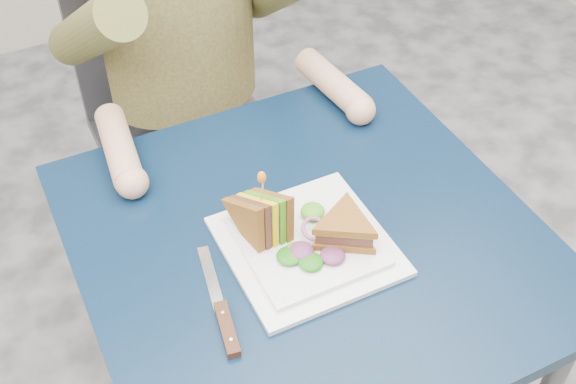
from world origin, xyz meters
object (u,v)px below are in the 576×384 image
table (308,265)px  plate (307,245)px  sandwich_upright (263,219)px  knife (224,319)px  fork (236,265)px  sandwich_flat (345,229)px  chair (175,96)px

table → plate: (-0.02, -0.02, 0.09)m
sandwich_upright → plate: bearing=-38.2°
knife → table: bearing=26.9°
plate → sandwich_upright: (-0.06, 0.05, 0.05)m
plate → fork: size_ratio=1.45×
fork → knife: (-0.06, -0.09, 0.00)m
table → sandwich_flat: 0.14m
chair → plate: chair is taller
table → chair: size_ratio=0.81×
table → chair: chair is taller
chair → fork: (-0.14, -0.72, 0.19)m
plate → knife: (-0.18, -0.07, -0.00)m
sandwich_flat → fork: (-0.17, 0.04, -0.04)m
table → sandwich_upright: 0.15m
fork → knife: 0.11m
chair → plate: 0.77m
table → plate: 0.09m
plate → knife: plate is taller
sandwich_flat → fork: size_ratio=0.92×
plate → chair: bearing=88.7°
sandwich_flat → knife: size_ratio=0.75×
chair → knife: (-0.19, -0.81, 0.20)m
table → fork: 0.16m
plate → knife: size_ratio=1.17×
table → sandwich_flat: sandwich_flat is taller
fork → sandwich_upright: bearing=23.6°
sandwich_flat → plate: bearing=155.6°
plate → sandwich_upright: size_ratio=1.78×
sandwich_upright → fork: 0.09m
plate → sandwich_flat: 0.07m
plate → table: bearing=57.0°
table → fork: bearing=-176.9°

